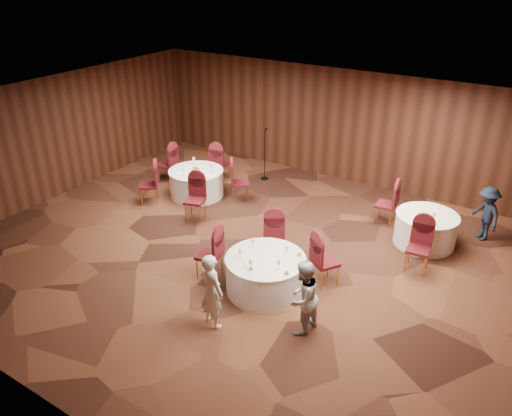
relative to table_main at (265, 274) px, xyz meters
The scene contains 15 objects.
ground 1.47m from the table_main, 141.06° to the left, with size 12.00×12.00×0.00m, color black.
room_shell 2.14m from the table_main, 141.06° to the left, with size 12.00×12.00×12.00m.
table_main is the anchor object (origin of this frame).
table_left 4.72m from the table_main, 144.83° to the left, with size 1.48×1.48×0.74m.
table_right 4.08m from the table_main, 58.23° to the left, with size 1.39×1.39×0.74m.
chairs_main 0.72m from the table_main, 115.13° to the left, with size 2.77×2.11×1.00m.
chairs_left 4.75m from the table_main, 145.38° to the left, with size 3.14×2.94×1.00m.
chairs_right 3.55m from the table_main, 61.92° to the left, with size 1.82×2.20×1.00m.
tabletop_main 0.50m from the table_main, 35.01° to the right, with size 1.13×1.05×0.22m.
tabletop_left 4.74m from the table_main, 144.76° to the left, with size 0.79×0.81×0.22m.
tabletop_right 4.02m from the table_main, 54.51° to the left, with size 0.08×0.08×0.22m.
mic_stand 5.51m from the table_main, 121.55° to the left, with size 0.24×0.24×1.54m.
woman_a 1.45m from the table_main, 100.69° to the right, with size 0.53×0.35×1.46m, color silver.
woman_b 1.38m from the table_main, 30.47° to the right, with size 0.68×0.53×1.41m, color #ACACB0.
man_c 5.47m from the table_main, 53.85° to the left, with size 0.85×0.49×1.31m, color black.
Camera 1 is at (5.28, -7.83, 5.93)m, focal length 35.00 mm.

